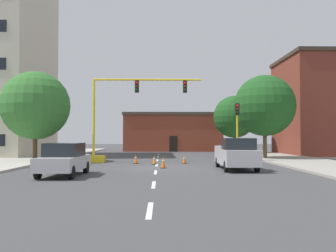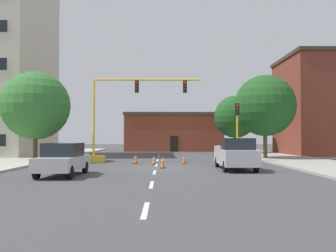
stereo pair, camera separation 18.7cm
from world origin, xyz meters
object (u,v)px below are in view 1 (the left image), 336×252
(traffic_light_pole_right, at_px, (237,119))
(sedan_silver_near_left, at_px, (64,159))
(traffic_signal_gantry, at_px, (109,134))
(traffic_cone_roadside_d, at_px, (163,162))
(pickup_truck_silver, at_px, (236,154))
(traffic_cone_roadside_a, at_px, (184,160))
(tree_right_mid, at_px, (265,106))
(tree_right_far, at_px, (235,117))
(traffic_cone_roadside_b, at_px, (136,159))
(traffic_cone_roadside_c, at_px, (154,160))
(tree_left_near, at_px, (35,106))

(traffic_light_pole_right, bearing_deg, sedan_silver_near_left, -137.97)
(sedan_silver_near_left, bearing_deg, traffic_signal_gantry, 84.86)
(traffic_signal_gantry, distance_m, traffic_cone_roadside_d, 7.43)
(pickup_truck_silver, relative_size, traffic_cone_roadside_a, 8.79)
(sedan_silver_near_left, bearing_deg, pickup_truck_silver, 19.72)
(tree_right_mid, height_order, tree_right_far, tree_right_mid)
(traffic_signal_gantry, distance_m, pickup_truck_silver, 11.33)
(tree_right_far, relative_size, traffic_cone_roadside_d, 9.12)
(pickup_truck_silver, bearing_deg, tree_right_mid, 65.18)
(tree_right_far, bearing_deg, sedan_silver_near_left, -118.94)
(traffic_light_pole_right, relative_size, tree_right_mid, 0.62)
(traffic_signal_gantry, xyz_separation_m, traffic_light_pole_right, (10.44, -0.12, 1.25))
(traffic_signal_gantry, height_order, traffic_cone_roadside_d, traffic_signal_gantry)
(pickup_truck_silver, xyz_separation_m, sedan_silver_near_left, (-9.88, -3.54, -0.09))
(tree_right_mid, distance_m, traffic_cone_roadside_b, 13.38)
(traffic_cone_roadside_c, bearing_deg, traffic_cone_roadside_d, -78.95)
(traffic_signal_gantry, distance_m, traffic_cone_roadside_a, 6.51)
(sedan_silver_near_left, distance_m, traffic_cone_roadside_b, 9.44)
(pickup_truck_silver, height_order, traffic_cone_roadside_d, pickup_truck_silver)
(pickup_truck_silver, relative_size, traffic_cone_roadside_d, 6.90)
(traffic_cone_roadside_c, xyz_separation_m, traffic_cone_roadside_d, (0.67, -3.44, 0.06))
(traffic_signal_gantry, distance_m, traffic_cone_roadside_b, 3.33)
(traffic_light_pole_right, distance_m, tree_right_mid, 5.15)
(tree_right_mid, bearing_deg, traffic_cone_roadside_c, -149.90)
(tree_right_far, bearing_deg, traffic_light_pole_right, -100.61)
(pickup_truck_silver, xyz_separation_m, traffic_cone_roadside_a, (-2.93, 5.32, -0.67))
(sedan_silver_near_left, relative_size, traffic_cone_roadside_d, 5.78)
(pickup_truck_silver, distance_m, traffic_cone_roadside_a, 6.11)
(tree_right_mid, relative_size, traffic_cone_roadside_d, 9.84)
(traffic_cone_roadside_b, bearing_deg, traffic_signal_gantry, 146.28)
(traffic_light_pole_right, xyz_separation_m, traffic_cone_roadside_d, (-6.07, -5.58, -3.14))
(tree_left_near, xyz_separation_m, tree_right_far, (19.52, 15.05, -0.10))
(traffic_cone_roadside_a, bearing_deg, traffic_signal_gantry, 165.85)
(tree_right_mid, height_order, traffic_cone_roadside_a, tree_right_mid)
(traffic_signal_gantry, bearing_deg, traffic_cone_roadside_d, -52.53)
(pickup_truck_silver, height_order, sedan_silver_near_left, pickup_truck_silver)
(tree_right_mid, xyz_separation_m, tree_right_far, (-0.39, 11.92, -0.38))
(tree_right_mid, distance_m, traffic_cone_roadside_c, 12.50)
(tree_right_far, relative_size, traffic_cone_roadside_c, 10.88)
(traffic_light_pole_right, bearing_deg, pickup_truck_silver, -102.55)
(tree_left_near, relative_size, tree_right_far, 1.04)
(traffic_light_pole_right, xyz_separation_m, sedan_silver_near_left, (-11.37, -10.25, -2.64))
(traffic_light_pole_right, relative_size, traffic_cone_roadside_c, 7.27)
(pickup_truck_silver, height_order, traffic_cone_roadside_b, pickup_truck_silver)
(tree_right_far, height_order, traffic_cone_roadside_a, tree_right_far)
(traffic_cone_roadside_c, bearing_deg, tree_right_far, 61.43)
(tree_left_near, xyz_separation_m, traffic_cone_roadside_b, (8.41, -1.94, -4.30))
(tree_right_far, xyz_separation_m, pickup_truck_silver, (-4.42, -22.31, -3.57))
(traffic_signal_gantry, xyz_separation_m, traffic_cone_roadside_c, (3.70, -2.26, -1.96))
(tree_right_far, distance_m, traffic_cone_roadside_c, 20.65)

